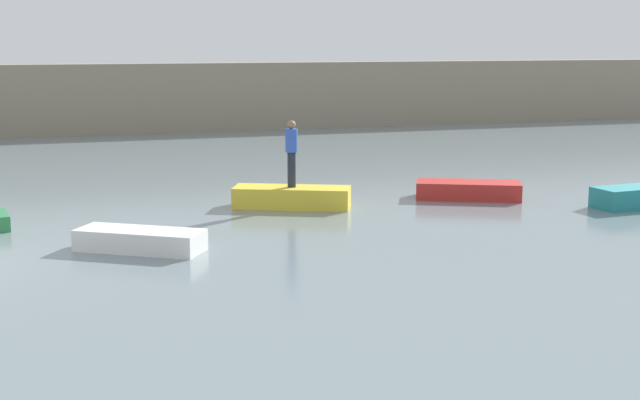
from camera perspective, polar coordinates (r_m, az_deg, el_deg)
rowboat_white at (r=19.19m, az=-11.39°, el=-2.52°), size 2.77×2.27×0.45m
rowboat_yellow at (r=23.62m, az=-1.81°, el=0.18°), size 3.19×2.17×0.55m
rowboat_red at (r=25.25m, az=9.42°, el=0.63°), size 3.06×2.23×0.48m
person_blue_shirt at (r=23.44m, az=-1.82°, el=3.19°), size 0.32×0.32×1.76m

